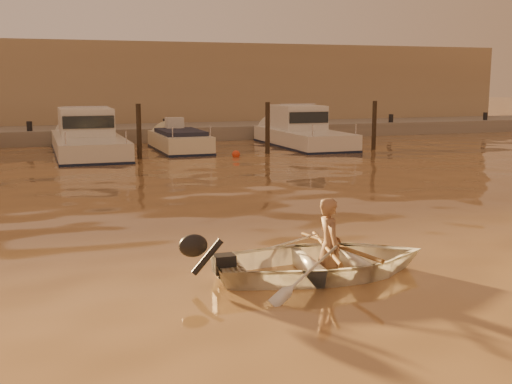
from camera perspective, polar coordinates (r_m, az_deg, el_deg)
name	(u,v)px	position (r m, az deg, el deg)	size (l,w,h in m)	color
ground_plane	(281,251)	(10.82, 2.28, -5.30)	(160.00, 160.00, 0.00)	brown
dinghy	(323,261)	(9.53, 5.95, -6.12)	(2.30, 3.22, 0.67)	white
person	(329,247)	(9.51, 6.54, -4.84)	(0.53, 0.35, 1.45)	#916648
outboard_motor	(223,264)	(9.11, -2.98, -6.39)	(0.90, 0.40, 0.70)	black
oar_port	(339,246)	(9.56, 7.38, -4.81)	(0.06, 0.06, 2.10)	brown
oar_starboard	(326,247)	(9.49, 6.25, -4.90)	(0.06, 0.06, 2.10)	brown
moored_boat_2	(88,138)	(25.89, -14.73, 4.68)	(2.49, 8.28, 1.75)	silver
moored_boat_3	(179,145)	(26.45, -6.82, 4.17)	(1.81, 5.34, 0.95)	beige
moored_boat_4	(303,132)	(28.09, 4.22, 5.36)	(2.34, 7.19, 1.75)	silver
piling_2	(139,134)	(23.87, -10.36, 5.09)	(0.18, 0.18, 2.20)	#2D2319
piling_3	(268,131)	(25.12, 1.03, 5.48)	(0.18, 0.18, 2.20)	#2D2319
piling_4	(374,128)	(27.10, 10.45, 5.64)	(0.18, 0.18, 2.20)	#2D2319
fender_c	(79,160)	(23.01, -15.44, 2.72)	(0.30, 0.30, 0.30)	silver
fender_d	(236,154)	(24.07, -1.79, 3.37)	(0.30, 0.30, 0.30)	red
fender_e	(328,150)	(25.84, 6.44, 3.76)	(0.30, 0.30, 0.30)	white
quay	(119,137)	(31.57, -12.12, 4.80)	(52.00, 4.00, 1.00)	gray
waterfront_building	(104,88)	(36.92, -13.32, 8.96)	(46.00, 7.00, 4.80)	#9E8466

